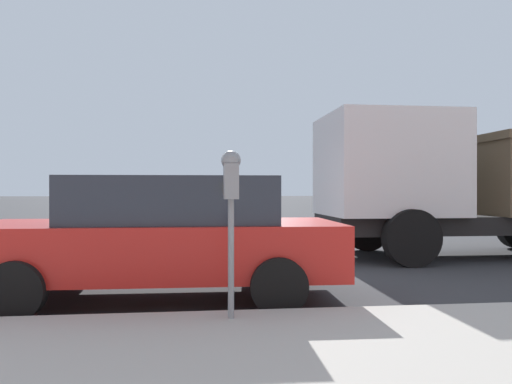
% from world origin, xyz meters
% --- Properties ---
extents(ground_plane, '(220.00, 220.00, 0.00)m').
position_xyz_m(ground_plane, '(0.00, 0.00, 0.00)').
color(ground_plane, '#333335').
extents(parking_meter, '(0.21, 0.19, 1.61)m').
position_xyz_m(parking_meter, '(-2.52, -0.32, 1.38)').
color(parking_meter, gray).
rests_on(parking_meter, sidewalk).
extents(car_red, '(2.16, 4.54, 1.54)m').
position_xyz_m(car_red, '(-0.93, 0.44, 0.81)').
color(car_red, '#B21E19').
rests_on(car_red, ground_plane).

